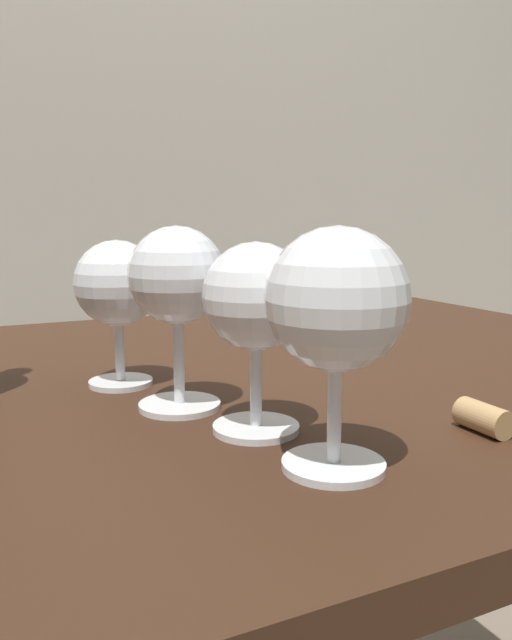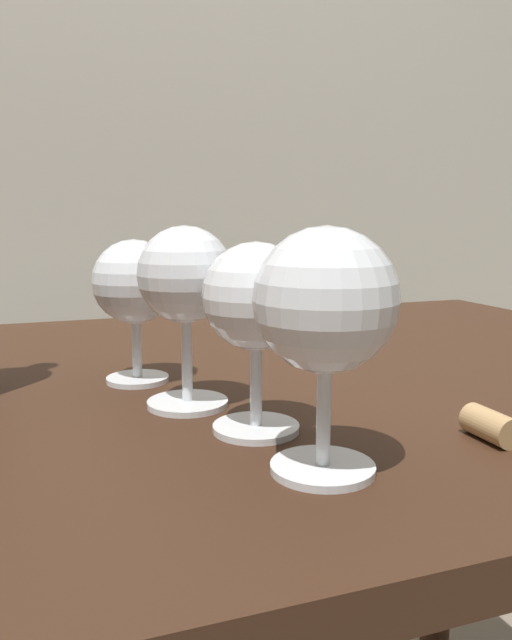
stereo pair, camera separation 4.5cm
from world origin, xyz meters
TOP-DOWN VIEW (x-y plane):
  - back_wall at (0.00, 0.99)m, footprint 5.00×0.08m
  - dining_table at (0.00, 0.00)m, footprint 1.36×0.76m
  - wine_glass_empty at (0.08, -0.26)m, footprint 0.09×0.09m
  - wine_glass_pinot at (0.07, -0.18)m, footprint 0.08×0.08m
  - wine_glass_port at (0.03, -0.10)m, footprint 0.08×0.08m
  - wine_glass_cabernet at (0.01, -0.01)m, footprint 0.08×0.08m
  - cork at (0.22, -0.25)m, footprint 0.02×0.04m

SIDE VIEW (x-z plane):
  - dining_table at x=0.00m, z-range 0.27..1.02m
  - cork at x=0.22m, z-range 0.75..0.77m
  - wine_glass_cabernet at x=0.01m, z-range 0.77..0.91m
  - wine_glass_pinot at x=0.07m, z-range 0.77..0.91m
  - wine_glass_empty at x=0.08m, z-range 0.77..0.93m
  - wine_glass_port at x=0.03m, z-range 0.78..0.93m
  - back_wall at x=0.00m, z-range 0.00..2.60m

